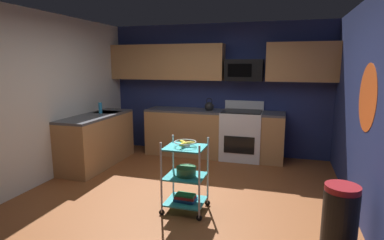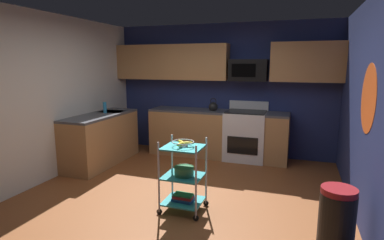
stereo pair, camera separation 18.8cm
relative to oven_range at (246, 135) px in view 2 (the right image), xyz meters
name	(u,v)px [view 2 (the right image)]	position (x,y,z in m)	size (l,w,h in m)	color
floor	(178,200)	(-0.56, -2.10, -0.50)	(4.40, 4.80, 0.04)	brown
wall_back	(222,90)	(-0.56, 0.33, 0.82)	(4.52, 0.06, 2.60)	navy
wall_left	(42,98)	(-2.79, -2.10, 0.82)	(0.06, 4.80, 2.60)	silver
wall_right	(372,114)	(1.67, -2.10, 0.82)	(0.06, 4.80, 2.60)	navy
wall_flower_decal	(368,99)	(1.64, -1.99, 0.97)	(0.77, 0.77, 0.00)	#E5591E
counter_run	(175,135)	(-1.28, -0.43, -0.01)	(3.55, 2.23, 0.92)	#B27F4C
oven_range	(246,135)	(0.00, 0.00, 0.00)	(0.76, 0.65, 1.10)	white
upper_cabinets	(214,62)	(-0.68, 0.13, 1.37)	(4.40, 0.33, 0.70)	#B27F4C
microwave	(248,70)	(0.00, 0.10, 1.22)	(0.70, 0.39, 0.40)	black
rolling_cart	(183,176)	(-0.37, -2.38, -0.03)	(0.54, 0.44, 0.91)	silver
fruit_bowl	(183,143)	(-0.37, -2.38, 0.40)	(0.27, 0.27, 0.07)	silver
mixing_bowl_large	(184,171)	(-0.36, -2.38, 0.04)	(0.25, 0.25, 0.11)	#387F4C
book_stack	(183,197)	(-0.37, -2.38, -0.31)	(0.27, 0.20, 0.09)	#1E4C8C
kettle	(213,107)	(-0.64, 0.00, 0.52)	(0.21, 0.18, 0.26)	black
dish_soap_bottle	(105,107)	(-2.48, -0.94, 0.54)	(0.06, 0.06, 0.20)	#2D8CBF
trash_can	(337,220)	(1.34, -2.71, -0.15)	(0.34, 0.42, 0.66)	black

